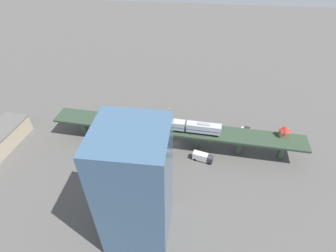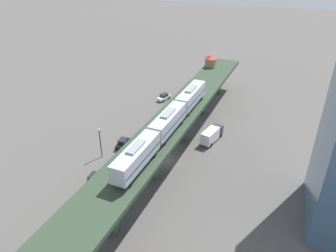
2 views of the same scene
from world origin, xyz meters
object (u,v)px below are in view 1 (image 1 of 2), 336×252
at_px(subway_train, 168,124).
at_px(street_car_red, 149,123).
at_px(street_lamp, 169,114).
at_px(delivery_truck, 202,157).
at_px(street_car_white, 247,129).
at_px(signal_hut, 284,132).
at_px(office_tower, 136,189).
at_px(street_car_black, 181,125).

height_order(subway_train, street_car_red, subway_train).
height_order(subway_train, street_lamp, subway_train).
bearing_deg(subway_train, delivery_truck, -114.90).
relative_size(street_car_white, delivery_truck, 0.63).
height_order(subway_train, signal_hut, subway_train).
distance_m(street_car_red, delivery_truck, 28.59).
distance_m(subway_train, signal_hut, 40.47).
xyz_separation_m(street_car_white, office_tower, (-46.50, 34.34, 17.06)).
height_order(signal_hut, office_tower, office_tower).
distance_m(street_car_black, office_tower, 50.14).
bearing_deg(street_car_black, street_car_red, 92.42).
distance_m(signal_hut, street_car_white, 17.41).
xyz_separation_m(subway_train, street_car_red, (11.65, 9.41, -9.90)).
distance_m(signal_hut, street_car_red, 51.77).
bearing_deg(office_tower, signal_hut, -51.27).
height_order(street_car_black, street_lamp, street_lamp).
bearing_deg(delivery_truck, signal_hut, -75.36).
height_order(street_car_white, street_car_red, same).
relative_size(signal_hut, street_car_red, 0.77).
bearing_deg(delivery_truck, street_lamp, 34.39).
relative_size(signal_hut, office_tower, 0.10).
height_order(street_car_white, street_car_black, same).
bearing_deg(street_car_black, office_tower, 170.61).
distance_m(subway_train, office_tower, 35.24).
bearing_deg(signal_hut, street_car_red, 78.07).
bearing_deg(street_car_white, subway_train, 111.73).
distance_m(subway_train, street_car_black, 16.22).
distance_m(signal_hut, street_lamp, 44.17).
bearing_deg(street_car_white, delivery_truck, 136.05).
xyz_separation_m(street_car_white, street_lamp, (2.49, 31.79, 3.17)).
relative_size(signal_hut, delivery_truck, 0.45).
height_order(street_car_red, street_lamp, street_lamp).
distance_m(signal_hut, street_car_black, 39.20).
relative_size(street_car_black, street_car_red, 1.00).
bearing_deg(office_tower, delivery_truck, -30.65).
xyz_separation_m(signal_hut, delivery_truck, (-7.16, 27.41, -8.33)).
relative_size(street_car_white, street_lamp, 0.68).
xyz_separation_m(street_car_white, street_car_red, (-0.56, 40.03, 0.00)).
bearing_deg(street_car_red, signal_hut, -101.93).
distance_m(street_car_white, delivery_truck, 25.37).
xyz_separation_m(street_car_white, street_car_black, (0.01, 26.64, 0.00)).
bearing_deg(office_tower, subway_train, -6.17).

